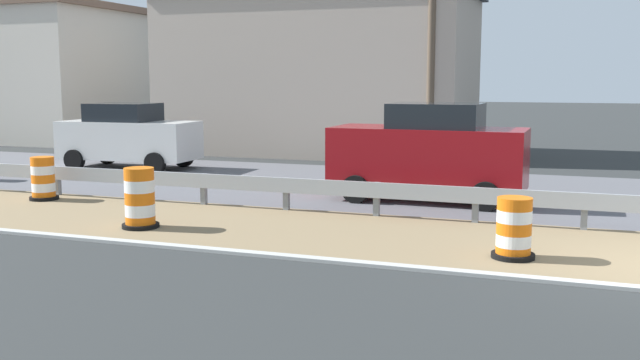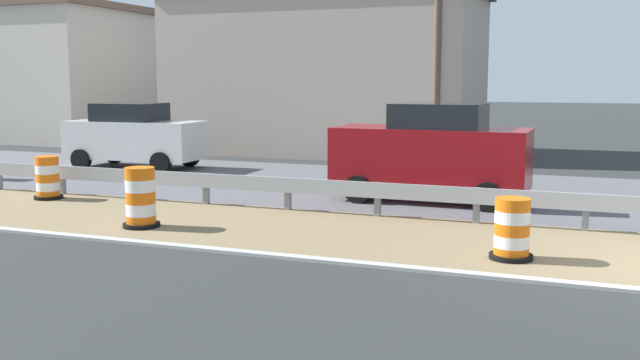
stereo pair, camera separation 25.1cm
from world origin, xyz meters
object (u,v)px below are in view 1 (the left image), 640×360
at_px(traffic_barrel_nearest, 514,231).
at_px(traffic_barrel_mid, 43,181).
at_px(car_mid_far_lane, 128,136).
at_px(utility_pole_near, 432,16).
at_px(traffic_barrel_close, 140,201).
at_px(car_lead_far_lane, 429,153).
at_px(utility_pole_mid, 20,34).

relative_size(traffic_barrel_nearest, traffic_barrel_mid, 0.96).
relative_size(car_mid_far_lane, utility_pole_near, 0.47).
xyz_separation_m(traffic_barrel_close, traffic_barrel_mid, (1.97, 3.96, -0.07)).
height_order(traffic_barrel_close, utility_pole_near, utility_pole_near).
bearing_deg(traffic_barrel_close, traffic_barrel_mid, 63.59).
bearing_deg(utility_pole_near, traffic_barrel_nearest, -162.61).
bearing_deg(car_lead_far_lane, car_mid_far_lane, -14.69).
bearing_deg(car_lead_far_lane, traffic_barrel_close, 48.09).
bearing_deg(traffic_barrel_close, traffic_barrel_nearest, -90.04).
distance_m(car_lead_far_lane, utility_pole_mid, 20.49).
height_order(traffic_barrel_nearest, traffic_barrel_mid, traffic_barrel_mid).
xyz_separation_m(traffic_barrel_nearest, traffic_barrel_close, (0.00, 6.87, 0.09)).
height_order(traffic_barrel_close, traffic_barrel_mid, traffic_barrel_close).
xyz_separation_m(traffic_barrel_mid, utility_pole_near, (9.78, -7.15, 4.34)).
relative_size(traffic_barrel_nearest, car_lead_far_lane, 0.22).
bearing_deg(traffic_barrel_nearest, utility_pole_mid, 58.93).
xyz_separation_m(traffic_barrel_nearest, traffic_barrel_mid, (1.97, 10.83, 0.02)).
bearing_deg(traffic_barrel_nearest, traffic_barrel_mid, 79.68).
bearing_deg(traffic_barrel_nearest, car_mid_far_lane, 58.20).
distance_m(traffic_barrel_close, car_lead_far_lane, 6.70).
distance_m(traffic_barrel_close, utility_pole_near, 12.90).
bearing_deg(traffic_barrel_mid, car_mid_far_lane, 15.72).
xyz_separation_m(car_lead_far_lane, car_mid_far_lane, (2.82, 10.11, -0.10)).
distance_m(traffic_barrel_nearest, car_mid_far_lane, 14.66).
xyz_separation_m(traffic_barrel_nearest, utility_pole_near, (11.76, 3.68, 4.36)).
bearing_deg(traffic_barrel_close, car_lead_far_lane, -42.81).
bearing_deg(utility_pole_near, utility_pole_mid, 87.08).
distance_m(traffic_barrel_nearest, car_lead_far_lane, 5.47).
bearing_deg(car_mid_far_lane, utility_pole_near, 22.55).
bearing_deg(utility_pole_mid, traffic_barrel_close, -131.85).
xyz_separation_m(traffic_barrel_mid, utility_pole_mid, (10.67, 10.15, 4.18)).
bearing_deg(traffic_barrel_nearest, car_lead_far_lane, 25.50).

